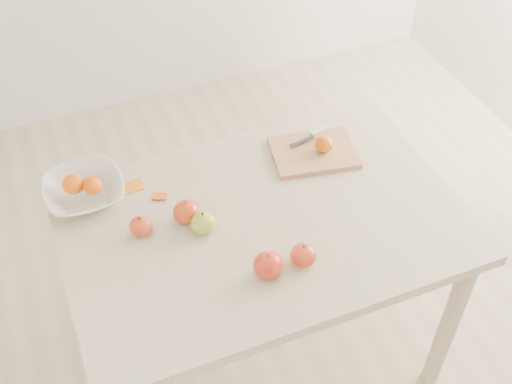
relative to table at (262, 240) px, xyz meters
name	(u,v)px	position (x,y,z in m)	size (l,w,h in m)	color
ground	(261,351)	(0.00, 0.00, -0.65)	(3.50, 3.50, 0.00)	#C6B293
table	(262,240)	(0.00, 0.00, 0.00)	(1.20, 0.80, 0.75)	beige
cutting_board	(314,152)	(0.27, 0.21, 0.11)	(0.28, 0.20, 0.02)	tan
board_tangerine	(324,144)	(0.30, 0.20, 0.14)	(0.06, 0.06, 0.05)	#E65F08
fruit_bowl	(84,191)	(-0.48, 0.29, 0.13)	(0.25, 0.25, 0.06)	silver
bowl_tangerine_near	(73,184)	(-0.50, 0.30, 0.16)	(0.07, 0.07, 0.06)	#D34F07
bowl_tangerine_far	(93,185)	(-0.45, 0.27, 0.16)	(0.06, 0.06, 0.05)	#DC5F07
orange_peel_a	(133,187)	(-0.33, 0.28, 0.10)	(0.06, 0.04, 0.00)	orange
orange_peel_b	(159,197)	(-0.26, 0.21, 0.10)	(0.04, 0.04, 0.00)	#D65A0F
paring_knife	(317,133)	(0.32, 0.28, 0.12)	(0.17, 0.06, 0.01)	white
apple_green	(203,223)	(-0.18, 0.02, 0.13)	(0.08, 0.08, 0.07)	#5F8F14
apple_red_c	(268,265)	(-0.06, -0.20, 0.14)	(0.08, 0.08, 0.08)	#970513
apple_red_e	(303,255)	(0.04, -0.20, 0.13)	(0.07, 0.07, 0.07)	maroon
apple_red_a	(186,212)	(-0.21, 0.08, 0.13)	(0.08, 0.08, 0.07)	maroon
apple_red_b	(141,226)	(-0.35, 0.08, 0.13)	(0.07, 0.07, 0.06)	maroon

